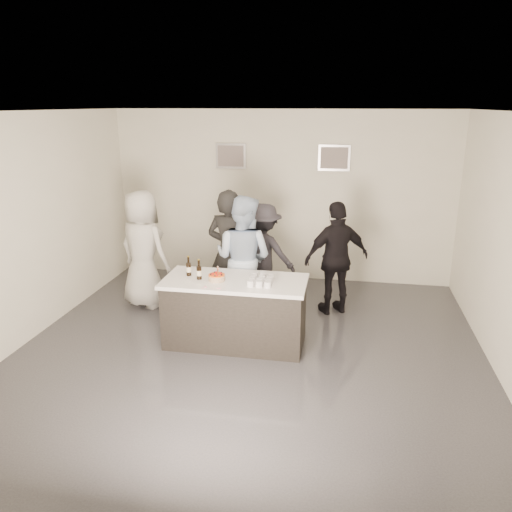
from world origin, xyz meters
name	(u,v)px	position (x,y,z in m)	size (l,w,h in m)	color
floor	(249,352)	(0.00, 0.00, 0.00)	(6.00, 6.00, 0.00)	#3D3D42
ceiling	(248,111)	(0.00, 0.00, 3.00)	(6.00, 6.00, 0.00)	white
wall_back	(281,197)	(0.00, 3.00, 1.50)	(6.00, 0.04, 3.00)	silver
wall_front	(158,361)	(0.00, -3.00, 1.50)	(6.00, 0.04, 3.00)	silver
wall_left	(25,229)	(-3.00, 0.00, 1.50)	(0.04, 6.00, 3.00)	silver
picture_left	(231,156)	(-0.90, 2.97, 2.20)	(0.54, 0.04, 0.44)	#B2B2B7
picture_right	(334,158)	(0.90, 2.97, 2.20)	(0.54, 0.04, 0.44)	#B2B2B7
bar_counter	(235,312)	(-0.23, 0.23, 0.45)	(1.86, 0.86, 0.90)	white
cake	(217,278)	(-0.45, 0.15, 0.94)	(0.21, 0.21, 0.07)	orange
beer_bottle_a	(189,266)	(-0.87, 0.28, 1.03)	(0.07, 0.07, 0.26)	black
beer_bottle_b	(199,270)	(-0.69, 0.16, 1.03)	(0.07, 0.07, 0.26)	black
tumbler_cluster	(261,280)	(0.13, 0.17, 0.94)	(0.30, 0.40, 0.08)	#EEA316
candles	(210,288)	(-0.47, -0.13, 0.90)	(0.24, 0.08, 0.01)	pink
person_main_black	(229,253)	(-0.53, 1.20, 0.95)	(0.70, 0.46, 1.91)	black
person_main_blue	(243,258)	(-0.30, 1.08, 0.93)	(0.90, 0.70, 1.85)	silver
person_guest_left	(143,249)	(-1.92, 1.27, 0.92)	(0.90, 0.58, 1.84)	silver
person_guest_right	(337,258)	(1.04, 1.52, 0.86)	(1.01, 0.42, 1.73)	black
person_guest_back	(264,253)	(-0.12, 1.80, 0.80)	(1.03, 0.59, 1.60)	#302F37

